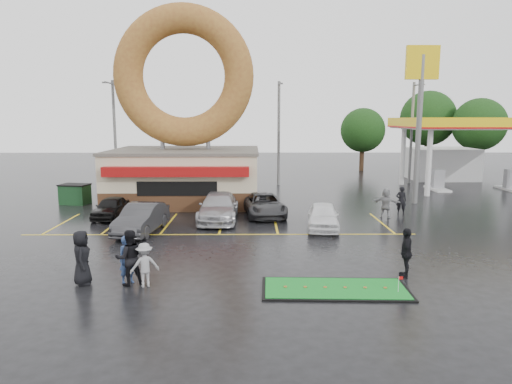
{
  "coord_description": "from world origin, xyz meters",
  "views": [
    {
      "loc": [
        1.72,
        -19.11,
        5.82
      ],
      "look_at": [
        1.88,
        3.32,
        2.2
      ],
      "focal_mm": 32.0,
      "sensor_mm": 36.0,
      "label": 1
    }
  ],
  "objects_px": {
    "shell_sign": "(421,95)",
    "putting_green": "(335,289)",
    "person_blue": "(127,260)",
    "dumpster": "(75,195)",
    "streetlight_left": "(114,131)",
    "streetlight_right": "(412,130)",
    "car_dgrey": "(142,218)",
    "car_grey": "(264,205)",
    "streetlight_mid": "(279,131)",
    "person_cameraman": "(406,253)",
    "donut_shop": "(185,138)",
    "car_silver": "(218,207)",
    "gas_station": "(461,143)",
    "car_black": "(111,207)",
    "car_white": "(323,216)"
  },
  "relations": [
    {
      "from": "shell_sign",
      "to": "putting_green",
      "type": "relative_size",
      "value": 2.08
    },
    {
      "from": "shell_sign",
      "to": "person_blue",
      "type": "xyz_separation_m",
      "value": [
        -15.74,
        -15.49,
        -6.51
      ]
    },
    {
      "from": "dumpster",
      "to": "shell_sign",
      "type": "bearing_deg",
      "value": 10.99
    },
    {
      "from": "person_blue",
      "to": "streetlight_left",
      "type": "bearing_deg",
      "value": 66.79
    },
    {
      "from": "streetlight_right",
      "to": "car_dgrey",
      "type": "bearing_deg",
      "value": -137.91
    },
    {
      "from": "streetlight_right",
      "to": "shell_sign",
      "type": "bearing_deg",
      "value": -106.83
    },
    {
      "from": "car_grey",
      "to": "streetlight_mid",
      "type": "bearing_deg",
      "value": 75.04
    },
    {
      "from": "person_blue",
      "to": "person_cameraman",
      "type": "xyz_separation_m",
      "value": [
        10.13,
        0.6,
        0.06
      ]
    },
    {
      "from": "putting_green",
      "to": "donut_shop",
      "type": "bearing_deg",
      "value": 113.73
    },
    {
      "from": "shell_sign",
      "to": "putting_green",
      "type": "distance_m",
      "value": 19.69
    },
    {
      "from": "car_silver",
      "to": "person_blue",
      "type": "height_order",
      "value": "person_blue"
    },
    {
      "from": "car_grey",
      "to": "shell_sign",
      "type": "bearing_deg",
      "value": 12.89
    },
    {
      "from": "gas_station",
      "to": "car_black",
      "type": "relative_size",
      "value": 3.72
    },
    {
      "from": "streetlight_mid",
      "to": "dumpster",
      "type": "xyz_separation_m",
      "value": [
        -14.51,
        -9.03,
        -4.13
      ]
    },
    {
      "from": "donut_shop",
      "to": "car_grey",
      "type": "bearing_deg",
      "value": -42.79
    },
    {
      "from": "car_grey",
      "to": "dumpster",
      "type": "height_order",
      "value": "car_grey"
    },
    {
      "from": "donut_shop",
      "to": "putting_green",
      "type": "distance_m",
      "value": 19.28
    },
    {
      "from": "car_dgrey",
      "to": "car_silver",
      "type": "height_order",
      "value": "car_silver"
    },
    {
      "from": "shell_sign",
      "to": "streetlight_mid",
      "type": "bearing_deg",
      "value": 135.27
    },
    {
      "from": "car_black",
      "to": "person_blue",
      "type": "distance_m",
      "value": 11.6
    },
    {
      "from": "streetlight_mid",
      "to": "car_white",
      "type": "bearing_deg",
      "value": -84.88
    },
    {
      "from": "streetlight_right",
      "to": "streetlight_left",
      "type": "bearing_deg",
      "value": -175.6
    },
    {
      "from": "gas_station",
      "to": "shell_sign",
      "type": "bearing_deg",
      "value": -128.07
    },
    {
      "from": "car_dgrey",
      "to": "streetlight_mid",
      "type": "bearing_deg",
      "value": 72.3
    },
    {
      "from": "shell_sign",
      "to": "car_silver",
      "type": "bearing_deg",
      "value": -158.36
    },
    {
      "from": "streetlight_left",
      "to": "gas_station",
      "type": "bearing_deg",
      "value": 1.95
    },
    {
      "from": "car_white",
      "to": "person_blue",
      "type": "xyz_separation_m",
      "value": [
        -8.2,
        -8.1,
        0.18
      ]
    },
    {
      "from": "streetlight_left",
      "to": "putting_green",
      "type": "relative_size",
      "value": 1.77
    },
    {
      "from": "car_grey",
      "to": "donut_shop",
      "type": "bearing_deg",
      "value": 129.32
    },
    {
      "from": "shell_sign",
      "to": "streetlight_left",
      "type": "height_order",
      "value": "shell_sign"
    },
    {
      "from": "car_black",
      "to": "dumpster",
      "type": "distance_m",
      "value": 5.89
    },
    {
      "from": "shell_sign",
      "to": "person_cameraman",
      "type": "distance_m",
      "value": 17.17
    },
    {
      "from": "streetlight_right",
      "to": "car_silver",
      "type": "xyz_separation_m",
      "value": [
        -16.26,
        -15.18,
        -4.01
      ]
    },
    {
      "from": "gas_station",
      "to": "car_white",
      "type": "distance_m",
      "value": 22.07
    },
    {
      "from": "car_silver",
      "to": "person_cameraman",
      "type": "distance_m",
      "value": 12.3
    },
    {
      "from": "car_dgrey",
      "to": "putting_green",
      "type": "bearing_deg",
      "value": -35.85
    },
    {
      "from": "person_cameraman",
      "to": "dumpster",
      "type": "distance_m",
      "value": 23.22
    },
    {
      "from": "car_dgrey",
      "to": "donut_shop",
      "type": "bearing_deg",
      "value": 91.14
    },
    {
      "from": "car_silver",
      "to": "car_grey",
      "type": "xyz_separation_m",
      "value": [
        2.66,
        1.24,
        -0.09
      ]
    },
    {
      "from": "person_blue",
      "to": "donut_shop",
      "type": "bearing_deg",
      "value": 50.47
    },
    {
      "from": "streetlight_mid",
      "to": "person_cameraman",
      "type": "distance_m",
      "value": 24.36
    },
    {
      "from": "car_grey",
      "to": "person_cameraman",
      "type": "height_order",
      "value": "person_cameraman"
    },
    {
      "from": "car_silver",
      "to": "streetlight_left",
      "type": "bearing_deg",
      "value": 127.01
    },
    {
      "from": "car_black",
      "to": "car_grey",
      "type": "bearing_deg",
      "value": 6.08
    },
    {
      "from": "streetlight_left",
      "to": "car_dgrey",
      "type": "bearing_deg",
      "value": -69.54
    },
    {
      "from": "donut_shop",
      "to": "shell_sign",
      "type": "relative_size",
      "value": 1.27
    },
    {
      "from": "streetlight_left",
      "to": "car_grey",
      "type": "height_order",
      "value": "streetlight_left"
    },
    {
      "from": "person_cameraman",
      "to": "shell_sign",
      "type": "bearing_deg",
      "value": 178.44
    },
    {
      "from": "donut_shop",
      "to": "dumpster",
      "type": "bearing_deg",
      "value": -171.76
    },
    {
      "from": "donut_shop",
      "to": "gas_station",
      "type": "distance_m",
      "value": 24.35
    }
  ]
}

